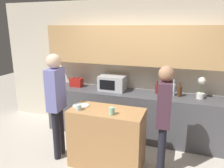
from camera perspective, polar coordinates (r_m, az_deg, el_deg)
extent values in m
cube|color=beige|center=(4.52, 6.95, 4.18)|extent=(6.40, 0.08, 2.70)
cube|color=tan|center=(4.27, 6.57, 10.00)|extent=(3.74, 0.32, 0.75)
cube|color=#4C4C51|center=(4.45, 5.62, -7.96)|extent=(3.60, 0.62, 0.92)
cube|color=#B27F4C|center=(3.56, -1.35, -13.84)|extent=(1.15, 0.56, 0.94)
cube|color=#B7BABC|center=(4.43, 0.16, 0.31)|extent=(0.52, 0.38, 0.30)
cube|color=black|center=(4.27, -1.32, -0.25)|extent=(0.31, 0.01, 0.19)
cube|color=#B21E19|center=(4.76, -9.30, 0.42)|extent=(0.26, 0.16, 0.18)
cube|color=black|center=(4.77, -9.87, 1.54)|extent=(0.02, 0.11, 0.01)
cube|color=black|center=(4.72, -8.81, 1.45)|extent=(0.02, 0.11, 0.01)
cylinder|color=silver|center=(4.24, 22.10, -2.86)|extent=(0.14, 0.14, 0.10)
cylinder|color=#38662D|center=(4.20, 22.28, -1.04)|extent=(0.01, 0.01, 0.18)
sphere|color=silver|center=(4.17, 22.47, 0.81)|extent=(0.13, 0.13, 0.13)
cylinder|color=maroon|center=(4.31, 11.71, -1.26)|extent=(0.08, 0.08, 0.18)
cylinder|color=maroon|center=(4.27, 11.80, 0.33)|extent=(0.03, 0.03, 0.07)
cylinder|color=black|center=(4.19, 12.94, -1.37)|extent=(0.07, 0.07, 0.23)
cylinder|color=black|center=(4.15, 13.07, 0.79)|extent=(0.03, 0.03, 0.09)
cylinder|color=#472814|center=(4.14, 14.23, -1.65)|extent=(0.07, 0.07, 0.23)
cylinder|color=#472814|center=(4.10, 14.37, 0.51)|extent=(0.02, 0.02, 0.09)
cylinder|color=silver|center=(4.24, 15.75, -1.45)|extent=(0.07, 0.07, 0.22)
cylinder|color=silver|center=(4.20, 15.89, 0.59)|extent=(0.02, 0.02, 0.09)
cylinder|color=#472814|center=(4.22, 17.23, -1.90)|extent=(0.08, 0.08, 0.19)
cylinder|color=#472814|center=(4.19, 17.36, -0.22)|extent=(0.03, 0.03, 0.07)
cylinder|color=white|center=(3.56, -8.16, -5.55)|extent=(0.26, 0.26, 0.01)
cylinder|color=#88C2AC|center=(3.18, -0.06, -7.07)|extent=(0.08, 0.08, 0.11)
cylinder|color=silver|center=(3.38, -8.72, -6.07)|extent=(0.09, 0.09, 0.09)
cylinder|color=black|center=(3.95, -13.20, -11.86)|extent=(0.11, 0.11, 0.86)
cylinder|color=black|center=(3.83, -14.37, -12.85)|extent=(0.11, 0.11, 0.86)
cube|color=#7274BA|center=(3.61, -14.52, -1.40)|extent=(0.21, 0.35, 0.68)
sphere|color=beige|center=(3.51, -15.00, 5.77)|extent=(0.23, 0.23, 0.23)
cylinder|color=black|center=(3.40, 12.74, -17.04)|extent=(0.11, 0.11, 0.81)
cylinder|color=black|center=(3.53, 12.92, -15.70)|extent=(0.11, 0.11, 0.81)
cube|color=#452A38|center=(3.16, 13.58, -5.02)|extent=(0.21, 0.35, 0.64)
sphere|color=#9E7051|center=(3.04, 14.07, 2.62)|extent=(0.22, 0.22, 0.22)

